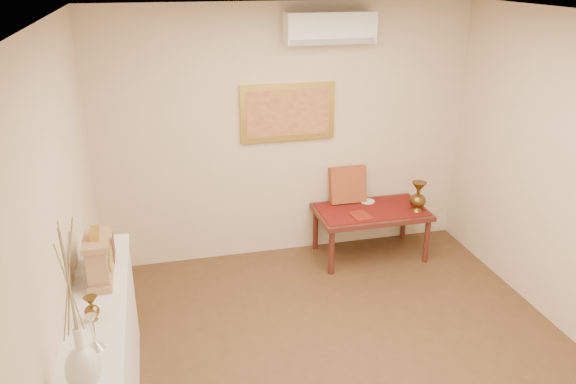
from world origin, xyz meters
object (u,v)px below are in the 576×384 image
object	(u,v)px
wooden_chest	(103,247)
low_table	(371,215)
display_ledge	(106,364)
brass_urn_tall	(418,193)
white_vase	(74,312)
mantel_clock	(99,259)

from	to	relation	value
wooden_chest	low_table	size ratio (longest dim) A/B	0.20
display_ledge	wooden_chest	bearing A→B (deg)	88.05
brass_urn_tall	wooden_chest	world-z (taller)	wooden_chest
white_vase	mantel_clock	bearing A→B (deg)	89.32
mantel_clock	low_table	bearing A→B (deg)	31.13
display_ledge	low_table	world-z (taller)	display_ledge
brass_urn_tall	white_vase	bearing A→B (deg)	-140.83
wooden_chest	low_table	distance (m)	3.03
display_ledge	low_table	xyz separation A→B (m)	(2.67, 1.88, -0.01)
white_vase	wooden_chest	bearing A→B (deg)	89.37
mantel_clock	low_table	world-z (taller)	mantel_clock
brass_urn_tall	mantel_clock	xyz separation A→B (m)	(-3.12, -1.46, 0.40)
display_ledge	low_table	bearing A→B (deg)	35.10
display_ledge	mantel_clock	xyz separation A→B (m)	(0.02, 0.27, 0.66)
brass_urn_tall	display_ledge	world-z (taller)	display_ledge
white_vase	display_ledge	world-z (taller)	white_vase
display_ledge	wooden_chest	distance (m)	0.83
white_vase	low_table	xyz separation A→B (m)	(2.67, 2.70, -0.97)
white_vase	low_table	bearing A→B (deg)	45.34
white_vase	low_table	distance (m)	3.92
white_vase	display_ledge	distance (m)	1.27
mantel_clock	low_table	xyz separation A→B (m)	(2.66, 1.61, -0.67)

